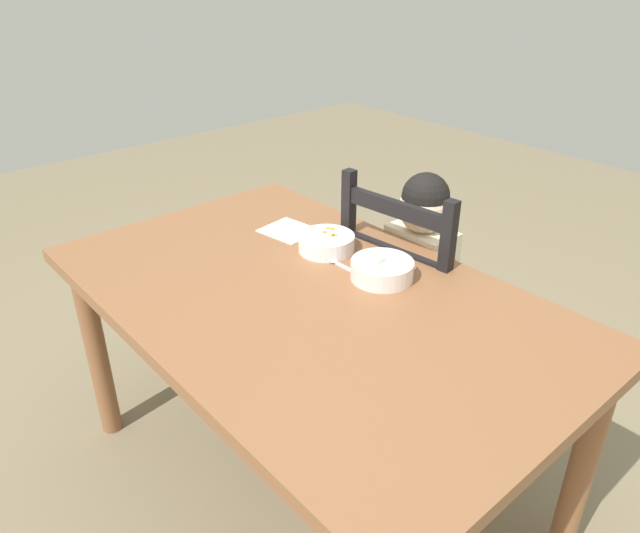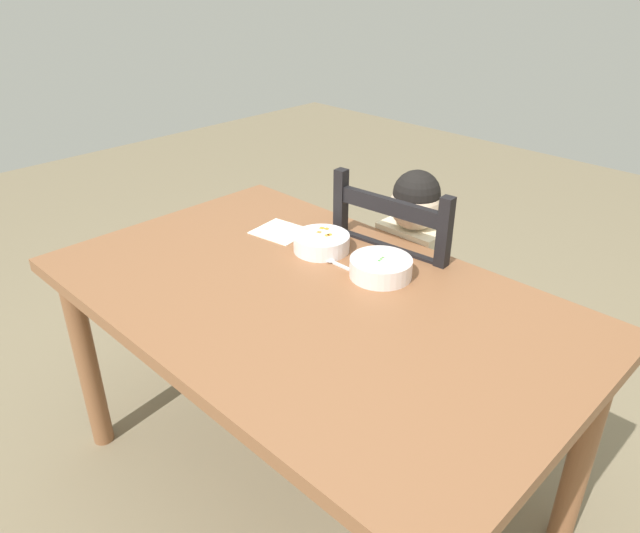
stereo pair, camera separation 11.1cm
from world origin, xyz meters
name	(u,v)px [view 2 (the right image)]	position (x,y,z in m)	size (l,w,h in m)	color
ground_plane	(311,483)	(0.00, 0.00, 0.00)	(8.00, 8.00, 0.00)	#7E7155
dining_table	(309,321)	(0.00, 0.00, 0.64)	(1.51, 0.92, 0.74)	brown
dining_chair	(405,306)	(-0.04, 0.51, 0.45)	(0.46, 0.46, 0.95)	black
child_figure	(406,263)	(-0.04, 0.50, 0.62)	(0.32, 0.31, 0.95)	beige
bowl_of_peas	(381,267)	(0.08, 0.21, 0.77)	(0.18, 0.18, 0.06)	white
bowl_of_carrots	(322,242)	(-0.16, 0.21, 0.76)	(0.18, 0.18, 0.05)	white
spoon	(334,262)	(-0.07, 0.17, 0.74)	(0.14, 0.03, 0.01)	silver
paper_napkin	(281,232)	(-0.35, 0.21, 0.74)	(0.17, 0.15, 0.00)	white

